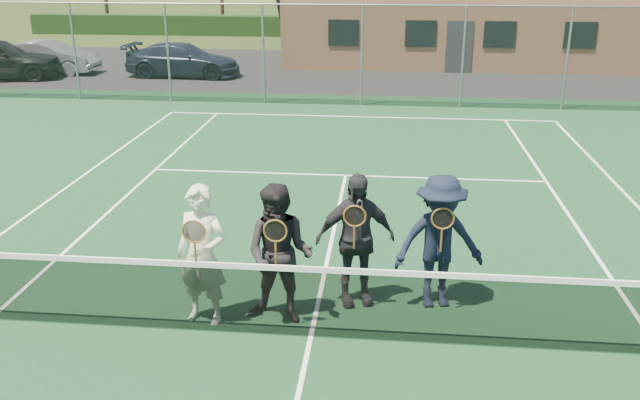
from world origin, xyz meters
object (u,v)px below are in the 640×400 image
at_px(tennis_net, 311,299).
at_px(player_d, 439,242).
at_px(car_c, 183,60).
at_px(player_c, 355,239).
at_px(player_a, 202,255).
at_px(car_b, 48,57).
at_px(player_b, 280,255).

relative_size(tennis_net, player_d, 6.49).
bearing_deg(car_c, player_c, -154.16).
height_order(player_a, player_c, same).
bearing_deg(player_c, car_c, 113.43).
bearing_deg(car_c, player_a, -160.21).
distance_m(car_b, player_c, 21.51).
bearing_deg(player_c, tennis_net, -116.26).
xyz_separation_m(car_c, player_a, (5.58, -17.83, 0.30)).
bearing_deg(player_d, player_c, -178.65).
bearing_deg(car_c, player_b, -157.36).
xyz_separation_m(tennis_net, player_b, (-0.43, 0.39, 0.38)).
bearing_deg(player_a, tennis_net, -11.05).
xyz_separation_m(car_b, player_a, (10.99, -17.95, 0.30)).
xyz_separation_m(player_a, player_c, (1.85, 0.69, -0.00)).
bearing_deg(player_a, car_b, 121.48).
relative_size(car_b, player_b, 2.11).
xyz_separation_m(car_b, car_c, (5.41, -0.12, -0.00)).
height_order(car_c, player_d, player_d).
relative_size(player_a, player_b, 1.00).
bearing_deg(car_b, player_d, -141.73).
height_order(car_b, player_a, player_a).
distance_m(tennis_net, player_d, 1.88).
xyz_separation_m(tennis_net, player_c, (0.47, 0.96, 0.38)).
bearing_deg(player_d, car_c, 116.43).
relative_size(car_c, player_c, 2.39).
bearing_deg(player_c, car_b, 126.65).
xyz_separation_m(car_b, player_d, (13.92, -17.23, 0.30)).
xyz_separation_m(car_c, player_c, (7.43, -17.14, 0.30)).
bearing_deg(player_d, car_b, 128.93).
bearing_deg(car_b, car_c, -91.91).
bearing_deg(car_b, player_c, -144.01).
distance_m(car_b, tennis_net, 22.02).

